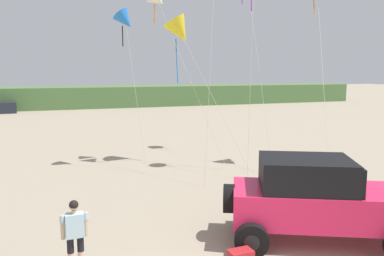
{
  "coord_description": "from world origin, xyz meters",
  "views": [
    {
      "loc": [
        -3.18,
        -5.89,
        4.47
      ],
      "look_at": [
        0.18,
        3.4,
        3.03
      ],
      "focal_mm": 36.11,
      "sensor_mm": 36.0,
      "label": 1
    }
  ],
  "objects_px": {
    "person_watching": "(75,232)",
    "kite_purple_stunt": "(126,21)",
    "kite_yellow_diamond": "(180,31)",
    "kite_red_delta": "(157,0)",
    "jeep": "(315,198)"
  },
  "relations": [
    {
      "from": "person_watching",
      "to": "kite_purple_stunt",
      "type": "xyz_separation_m",
      "value": [
        2.95,
        9.27,
        5.82
      ]
    },
    {
      "from": "kite_yellow_diamond",
      "to": "kite_red_delta",
      "type": "bearing_deg",
      "value": 152.85
    },
    {
      "from": "jeep",
      "to": "kite_yellow_diamond",
      "type": "distance_m",
      "value": 11.37
    },
    {
      "from": "kite_red_delta",
      "to": "jeep",
      "type": "bearing_deg",
      "value": -82.62
    },
    {
      "from": "jeep",
      "to": "kite_yellow_diamond",
      "type": "relative_size",
      "value": 0.68
    },
    {
      "from": "person_watching",
      "to": "kite_yellow_diamond",
      "type": "height_order",
      "value": "kite_yellow_diamond"
    },
    {
      "from": "person_watching",
      "to": "kite_purple_stunt",
      "type": "height_order",
      "value": "kite_purple_stunt"
    },
    {
      "from": "person_watching",
      "to": "kite_red_delta",
      "type": "xyz_separation_m",
      "value": [
        4.64,
        10.02,
        6.95
      ]
    },
    {
      "from": "person_watching",
      "to": "kite_red_delta",
      "type": "height_order",
      "value": "kite_red_delta"
    },
    {
      "from": "jeep",
      "to": "person_watching",
      "type": "relative_size",
      "value": 3.0
    },
    {
      "from": "jeep",
      "to": "kite_red_delta",
      "type": "height_order",
      "value": "kite_red_delta"
    },
    {
      "from": "kite_yellow_diamond",
      "to": "person_watching",
      "type": "bearing_deg",
      "value": -120.44
    },
    {
      "from": "person_watching",
      "to": "kite_red_delta",
      "type": "relative_size",
      "value": 0.2
    },
    {
      "from": "person_watching",
      "to": "kite_yellow_diamond",
      "type": "relative_size",
      "value": 0.23
    },
    {
      "from": "kite_yellow_diamond",
      "to": "kite_red_delta",
      "type": "xyz_separation_m",
      "value": [
        -0.96,
        0.49,
        1.47
      ]
    }
  ]
}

